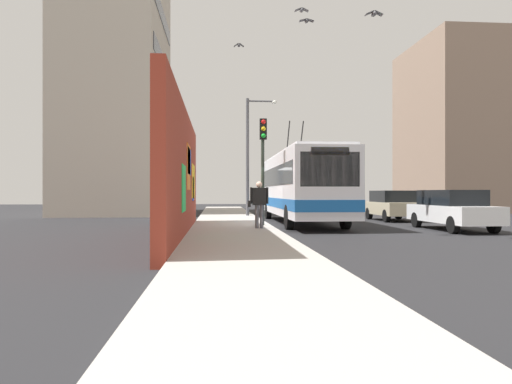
{
  "coord_description": "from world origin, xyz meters",
  "views": [
    {
      "loc": [
        -20.2,
        2.22,
        1.49
      ],
      "look_at": [
        -0.21,
        0.56,
        1.5
      ],
      "focal_mm": 33.23,
      "sensor_mm": 36.0,
      "label": 1
    }
  ],
  "objects_px": {
    "street_lamp": "(251,148)",
    "city_bus": "(300,185)",
    "traffic_light": "(263,154)",
    "parked_car_white": "(452,209)",
    "pedestrian_at_curb": "(259,201)",
    "parked_car_champagne": "(393,205)"
  },
  "relations": [
    {
      "from": "parked_car_champagne",
      "to": "pedestrian_at_curb",
      "type": "xyz_separation_m",
      "value": [
        -6.63,
        7.65,
        0.35
      ]
    },
    {
      "from": "parked_car_champagne",
      "to": "street_lamp",
      "type": "distance_m",
      "value": 8.51
    },
    {
      "from": "parked_car_white",
      "to": "traffic_light",
      "type": "distance_m",
      "value": 7.78
    },
    {
      "from": "city_bus",
      "to": "street_lamp",
      "type": "bearing_deg",
      "value": 23.37
    },
    {
      "from": "parked_car_white",
      "to": "parked_car_champagne",
      "type": "xyz_separation_m",
      "value": [
        6.27,
        0.0,
        -0.0
      ]
    },
    {
      "from": "street_lamp",
      "to": "pedestrian_at_curb",
      "type": "bearing_deg",
      "value": 177.65
    },
    {
      "from": "city_bus",
      "to": "traffic_light",
      "type": "height_order",
      "value": "city_bus"
    },
    {
      "from": "traffic_light",
      "to": "parked_car_white",
      "type": "bearing_deg",
      "value": -99.41
    },
    {
      "from": "parked_car_white",
      "to": "traffic_light",
      "type": "bearing_deg",
      "value": 80.59
    },
    {
      "from": "city_bus",
      "to": "traffic_light",
      "type": "distance_m",
      "value": 4.19
    },
    {
      "from": "parked_car_white",
      "to": "pedestrian_at_curb",
      "type": "distance_m",
      "value": 7.67
    },
    {
      "from": "traffic_light",
      "to": "street_lamp",
      "type": "relative_size",
      "value": 0.64
    },
    {
      "from": "pedestrian_at_curb",
      "to": "traffic_light",
      "type": "height_order",
      "value": "traffic_light"
    },
    {
      "from": "street_lamp",
      "to": "city_bus",
      "type": "bearing_deg",
      "value": -156.63
    },
    {
      "from": "parked_car_champagne",
      "to": "parked_car_white",
      "type": "bearing_deg",
      "value": -180.0
    },
    {
      "from": "parked_car_white",
      "to": "street_lamp",
      "type": "relative_size",
      "value": 0.7
    },
    {
      "from": "parked_car_white",
      "to": "parked_car_champagne",
      "type": "height_order",
      "value": "same"
    },
    {
      "from": "city_bus",
      "to": "pedestrian_at_curb",
      "type": "height_order",
      "value": "city_bus"
    },
    {
      "from": "traffic_light",
      "to": "street_lamp",
      "type": "distance_m",
      "value": 8.2
    },
    {
      "from": "city_bus",
      "to": "street_lamp",
      "type": "distance_m",
      "value": 5.62
    },
    {
      "from": "city_bus",
      "to": "parked_car_white",
      "type": "height_order",
      "value": "city_bus"
    },
    {
      "from": "parked_car_white",
      "to": "parked_car_champagne",
      "type": "bearing_deg",
      "value": 0.0
    }
  ]
}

